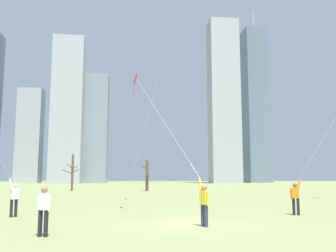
{
  "coord_description": "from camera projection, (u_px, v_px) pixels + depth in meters",
  "views": [
    {
      "loc": [
        -2.56,
        -15.72,
        1.89
      ],
      "look_at": [
        0.0,
        6.0,
        4.93
      ],
      "focal_mm": 39.94,
      "sensor_mm": 36.0,
      "label": 1
    }
  ],
  "objects": [
    {
      "name": "bare_tree_center",
      "position": [
        72.0,
        172.0,
        55.33
      ],
      "size": [
        2.33,
        1.92,
        5.33
      ],
      "color": "brown",
      "rests_on": "ground"
    },
    {
      "name": "bare_tree_right_of_center",
      "position": [
        147.0,
        174.0,
        54.56
      ],
      "size": [
        1.21,
        3.23,
        5.13
      ],
      "color": "brown",
      "rests_on": "ground"
    },
    {
      "name": "skyline_slender_spire",
      "position": [
        67.0,
        109.0,
        127.66
      ],
      "size": [
        10.43,
        7.5,
        50.46
      ],
      "color": "#9EA3AD",
      "rests_on": "ground"
    },
    {
      "name": "skyline_short_annex",
      "position": [
        30.0,
        136.0,
        133.64
      ],
      "size": [
        8.28,
        7.54,
        33.67
      ],
      "color": "#9EA3AD",
      "rests_on": "ground"
    },
    {
      "name": "skyline_squat_block",
      "position": [
        96.0,
        129.0,
        138.91
      ],
      "size": [
        8.62,
        10.32,
        39.88
      ],
      "color": "gray",
      "rests_on": "ground"
    },
    {
      "name": "bystander_strolling_midfield",
      "position": [
        44.0,
        208.0,
        12.15
      ],
      "size": [
        0.47,
        0.32,
        1.62
      ],
      "color": "black",
      "rests_on": "ground"
    },
    {
      "name": "kite_flyer_midfield_right_red",
      "position": [
        192.0,
        180.0,
        15.58
      ],
      "size": [
        2.84,
        7.44,
        8.21
      ],
      "color": "#33384C",
      "rests_on": "ground"
    },
    {
      "name": "ground_plane",
      "position": [
        185.0,
        224.0,
        15.5
      ],
      "size": [
        400.0,
        400.0,
        0.0
      ],
      "primitive_type": "plane",
      "color": "#848E56"
    },
    {
      "name": "skyline_tall_tower",
      "position": [
        224.0,
        100.0,
        136.09
      ],
      "size": [
        10.55,
        7.92,
        59.98
      ],
      "color": "#9EA3AD",
      "rests_on": "ground"
    },
    {
      "name": "skyline_wide_slab",
      "position": [
        256.0,
        104.0,
        150.95
      ],
      "size": [
        8.86,
        9.3,
        71.52
      ],
      "color": "slate",
      "rests_on": "ground"
    }
  ]
}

